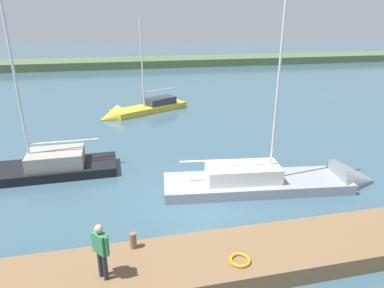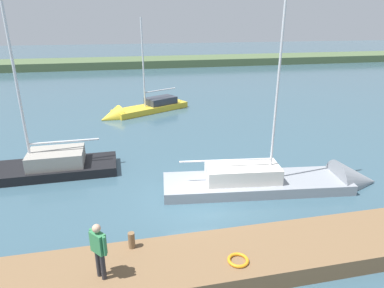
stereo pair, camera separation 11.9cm
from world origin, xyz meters
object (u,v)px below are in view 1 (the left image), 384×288
object	(u,v)px
person_on_dock	(101,248)
life_ring_buoy	(240,260)
sailboat_inner_slip	(290,182)
sailboat_mid_channel	(139,111)
mooring_post_far	(133,240)
sailboat_near_dock	(11,173)

from	to	relation	value
person_on_dock	life_ring_buoy	bearing A→B (deg)	-42.40
life_ring_buoy	sailboat_inner_slip	xyz separation A→B (m)	(-4.47, -5.18, -0.46)
sailboat_mid_channel	person_on_dock	distance (m)	20.04
mooring_post_far	sailboat_near_dock	xyz separation A→B (m)	(5.74, -7.75, -0.66)
sailboat_near_dock	sailboat_mid_channel	bearing A→B (deg)	-124.54
sailboat_inner_slip	life_ring_buoy	bearing A→B (deg)	-123.97
mooring_post_far	life_ring_buoy	distance (m)	3.42
person_on_dock	sailboat_inner_slip	bearing A→B (deg)	-9.15
sailboat_mid_channel	sailboat_inner_slip	distance (m)	16.07
life_ring_buoy	sailboat_inner_slip	bearing A→B (deg)	-130.80
sailboat_near_dock	person_on_dock	xyz separation A→B (m)	(-4.84, 8.91, 1.41)
mooring_post_far	sailboat_inner_slip	bearing A→B (deg)	-153.35
mooring_post_far	sailboat_mid_channel	xyz separation A→B (m)	(-1.51, -18.69, -0.72)
life_ring_buoy	sailboat_mid_channel	xyz separation A→B (m)	(1.62, -20.05, -0.49)
sailboat_mid_channel	sailboat_near_dock	world-z (taller)	sailboat_near_dock
sailboat_near_dock	life_ring_buoy	bearing A→B (deg)	133.18
mooring_post_far	person_on_dock	size ratio (longest dim) A/B	0.31
life_ring_buoy	mooring_post_far	bearing A→B (deg)	-23.56
mooring_post_far	sailboat_near_dock	distance (m)	9.67
mooring_post_far	person_on_dock	distance (m)	1.65
life_ring_buoy	sailboat_near_dock	distance (m)	12.72
mooring_post_far	sailboat_inner_slip	xyz separation A→B (m)	(-7.60, -3.81, -0.68)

